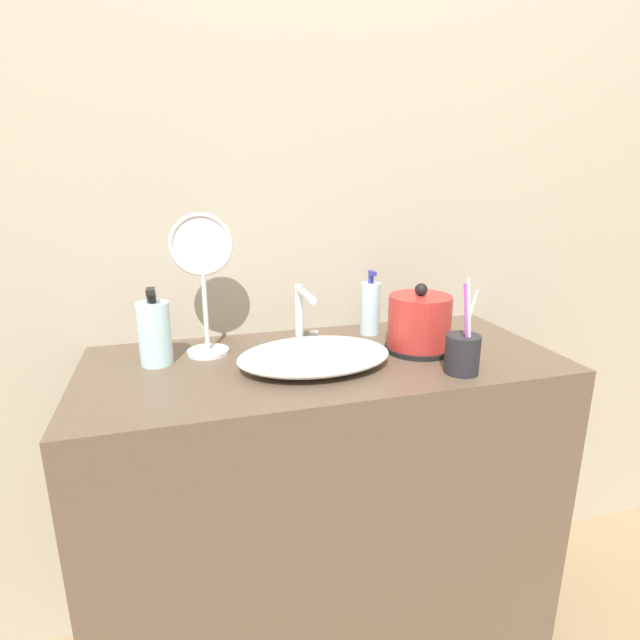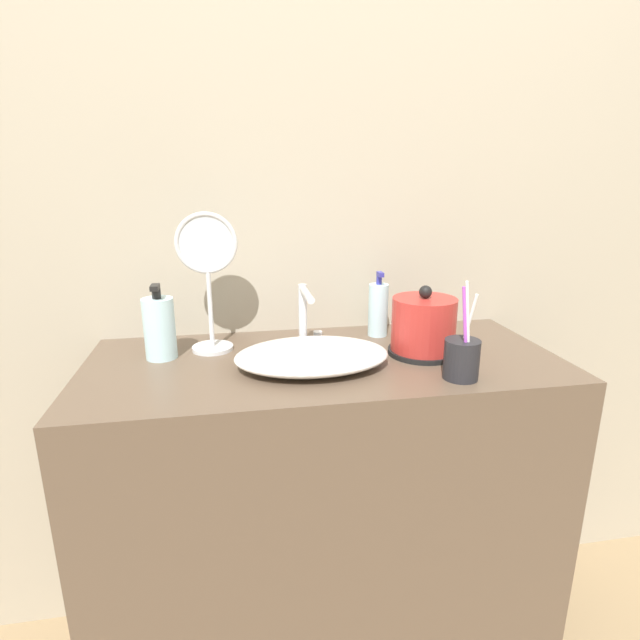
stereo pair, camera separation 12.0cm
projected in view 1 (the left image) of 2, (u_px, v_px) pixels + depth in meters
name	position (u px, v px, depth m)	size (l,w,h in m)	color
wall_back	(296.00, 196.00, 1.38)	(6.00, 0.04, 2.60)	#ADA38E
vanity_counter	(324.00, 517.00, 1.36)	(1.16, 0.51, 0.92)	brown
sink_basin	(314.00, 356.00, 1.17)	(0.36, 0.25, 0.06)	white
faucet	(303.00, 314.00, 1.27)	(0.06, 0.15, 0.17)	silver
electric_kettle	(419.00, 325.00, 1.27)	(0.17, 0.17, 0.18)	black
toothbrush_cup	(462.00, 353.00, 1.13)	(0.08, 0.08, 0.22)	#232328
lotion_bottle	(155.00, 333.00, 1.18)	(0.08, 0.08, 0.19)	silver
shampoo_bottle	(370.00, 308.00, 1.41)	(0.05, 0.05, 0.18)	silver
vanity_mirror	(203.00, 274.00, 1.21)	(0.15, 0.10, 0.35)	silver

